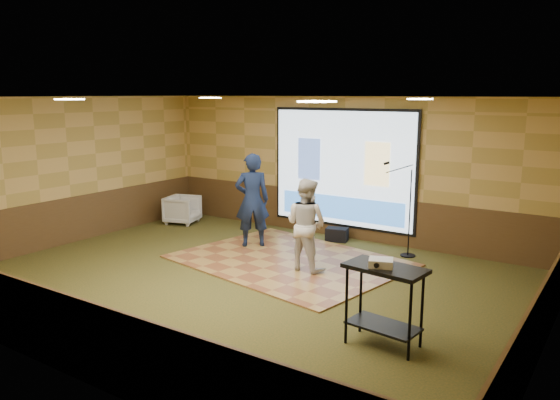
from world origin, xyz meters
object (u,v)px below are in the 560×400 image
Objects in this scene: av_table at (385,290)px; projector_screen at (342,170)px; player_left at (252,200)px; mic_stand at (406,231)px; projector at (381,263)px; duffel_bag at (337,234)px; player_right at (306,224)px; banquet_chair at (183,210)px; dance_floor at (289,261)px.

projector_screen is at bearing 123.15° from av_table.
player_left reaches higher than mic_stand.
projector is 4.94m from duffel_bag.
av_table is (2.83, -4.33, -0.75)m from projector_screen.
player_right reaches higher than av_table.
projector is at bearing -134.50° from banquet_chair.
player_right is at bearing -77.22° from duffel_bag.
av_table is 3.97m from mic_stand.
player_right is 4.55m from banquet_chair.
mic_stand is 1.64m from duffel_bag.
projector_screen is 2.56m from dance_floor.
projector_screen reaches higher than player_left.
mic_stand reaches higher than duffel_bag.
dance_floor is 5.40× the size of banquet_chair.
banquet_chair is at bearing -165.75° from projector_screen.
dance_floor is 3.73m from projector.
player_right is 0.90× the size of mic_stand.
projector_screen is 2.09m from player_left.
banquet_chair is at bearing 163.07° from dance_floor.
player_right is 3.00m from projector.
mic_stand is (1.66, -0.54, -0.98)m from projector_screen.
av_table is 0.57× the size of mic_stand.
duffel_bag is (1.21, 1.35, -0.83)m from player_left.
projector is 0.39× the size of banquet_chair.
projector reaches higher than dance_floor.
duffel_bag is (3.82, 0.62, -0.19)m from banquet_chair.
player_left reaches higher than projector.
projector reaches higher than duffel_bag.
projector_screen is 2.52m from player_right.
projector_screen reaches higher than av_table.
duffel_bag is (0.06, 1.77, 0.12)m from dance_floor.
player_right is (1.67, -0.70, -0.13)m from player_left.
projector_screen is at bearing 103.03° from duffel_bag.
av_table is at bearing -38.42° from dance_floor.
player_right reaches higher than duffel_bag.
dance_floor is 3.87× the size of av_table.
mic_stand is at bearing 107.07° from av_table.
player_left reaches higher than av_table.
player_right is at bearing 114.73° from player_left.
player_right is at bearing 117.66° from projector.
av_table is 4.89m from duffel_bag.
player_left is 1.99m from duffel_bag.
projector_screen is 1.38m from duffel_bag.
av_table is (2.81, -2.23, 0.71)m from dance_floor.
duffel_bag is (-2.70, 4.03, -0.92)m from projector.
dance_floor is 1.77m from duffel_bag.
player_right reaches higher than projector.
projector_screen is at bearing 101.73° from projector.
projector_screen is 1.85× the size of mic_stand.
projector_screen is 7.44× the size of duffel_bag.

